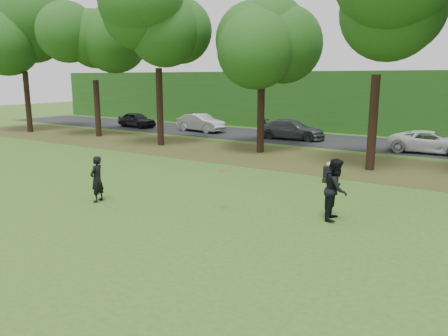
{
  "coord_description": "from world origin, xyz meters",
  "views": [
    {
      "loc": [
        9.4,
        -9.39,
        4.49
      ],
      "look_at": [
        1.09,
        3.49,
        1.3
      ],
      "focal_mm": 35.0,
      "sensor_mm": 36.0,
      "label": 1
    }
  ],
  "objects_px": {
    "player_left": "(97,179)",
    "frisbee": "(223,171)",
    "player_right": "(336,189)",
    "seated_person": "(328,174)"
  },
  "relations": [
    {
      "from": "player_left",
      "to": "player_right",
      "type": "xyz_separation_m",
      "value": [
        8.02,
        2.72,
        0.15
      ]
    },
    {
      "from": "player_left",
      "to": "frisbee",
      "type": "relative_size",
      "value": 4.75
    },
    {
      "from": "player_right",
      "to": "frisbee",
      "type": "xyz_separation_m",
      "value": [
        -3.46,
        -1.27,
        0.43
      ]
    },
    {
      "from": "player_right",
      "to": "frisbee",
      "type": "distance_m",
      "value": 3.71
    },
    {
      "from": "frisbee",
      "to": "player_left",
      "type": "bearing_deg",
      "value": -162.31
    },
    {
      "from": "player_right",
      "to": "frisbee",
      "type": "bearing_deg",
      "value": 101.27
    },
    {
      "from": "player_right",
      "to": "frisbee",
      "type": "height_order",
      "value": "player_right"
    },
    {
      "from": "player_right",
      "to": "seated_person",
      "type": "height_order",
      "value": "player_right"
    },
    {
      "from": "frisbee",
      "to": "seated_person",
      "type": "relative_size",
      "value": 0.43
    },
    {
      "from": "player_left",
      "to": "seated_person",
      "type": "height_order",
      "value": "player_left"
    }
  ]
}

